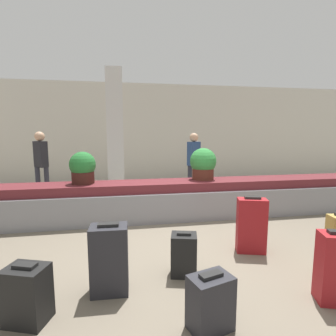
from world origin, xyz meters
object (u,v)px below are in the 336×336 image
(suitcase_0, at_px, (251,225))
(potted_plant_0, at_px, (83,168))
(traveler_0, at_px, (194,159))
(suitcase_6, at_px, (184,254))
(potted_plant_1, at_px, (203,164))
(traveler_1, at_px, (41,159))
(suitcase_2, at_px, (109,259))
(suitcase_5, at_px, (210,303))
(suitcase_3, at_px, (27,294))
(pillar, at_px, (115,132))
(suitcase_4, at_px, (334,268))

(suitcase_0, distance_m, potted_plant_0, 2.99)
(traveler_0, bearing_deg, suitcase_6, 40.24)
(potted_plant_1, xyz_separation_m, traveler_1, (-3.45, 1.79, -0.03))
(suitcase_2, relative_size, suitcase_5, 1.48)
(suitcase_6, bearing_deg, suitcase_3, -147.11)
(pillar, xyz_separation_m, suitcase_3, (-0.66, -4.74, -1.35))
(suitcase_3, xyz_separation_m, suitcase_5, (1.49, -0.35, -0.02))
(potted_plant_0, bearing_deg, traveler_1, 123.51)
(pillar, relative_size, traveler_1, 1.98)
(suitcase_2, distance_m, suitcase_3, 0.74)
(suitcase_3, xyz_separation_m, suitcase_4, (2.74, -0.22, 0.09))
(potted_plant_1, relative_size, traveler_1, 0.38)
(suitcase_2, xyz_separation_m, suitcase_5, (0.82, -0.66, -0.12))
(suitcase_2, height_order, suitcase_6, suitcase_2)
(suitcase_4, relative_size, suitcase_6, 1.41)
(suitcase_0, height_order, suitcase_6, suitcase_0)
(suitcase_0, distance_m, suitcase_4, 1.14)
(suitcase_6, bearing_deg, traveler_1, 137.20)
(suitcase_2, distance_m, traveler_0, 4.42)
(suitcase_0, bearing_deg, pillar, 131.35)
(potted_plant_0, relative_size, traveler_0, 0.36)
(traveler_0, height_order, traveler_1, traveler_1)
(suitcase_3, bearing_deg, potted_plant_1, 67.26)
(traveler_0, distance_m, traveler_1, 3.71)
(pillar, height_order, suitcase_0, pillar)
(traveler_0, bearing_deg, potted_plant_0, 0.34)
(suitcase_4, relative_size, traveler_1, 0.44)
(suitcase_3, distance_m, suitcase_6, 1.55)
(suitcase_6, height_order, traveler_1, traveler_1)
(suitcase_2, height_order, suitcase_3, suitcase_2)
(traveler_0, bearing_deg, suitcase_5, 43.47)
(pillar, relative_size, suitcase_0, 4.21)
(suitcase_5, xyz_separation_m, traveler_0, (1.13, 4.58, 0.71))
(suitcase_3, height_order, traveler_0, traveler_0)
(suitcase_2, height_order, suitcase_4, suitcase_2)
(suitcase_6, distance_m, traveler_1, 4.75)
(suitcase_3, relative_size, potted_plant_0, 0.91)
(traveler_0, relative_size, traveler_1, 0.98)
(suitcase_3, bearing_deg, potted_plant_0, 106.47)
(suitcase_0, relative_size, suitcase_2, 1.06)
(suitcase_5, relative_size, traveler_0, 0.31)
(suitcase_5, height_order, potted_plant_0, potted_plant_0)
(suitcase_0, distance_m, traveler_1, 5.06)
(suitcase_3, bearing_deg, suitcase_6, 37.79)
(suitcase_5, xyz_separation_m, potted_plant_0, (-1.37, 2.96, 0.74))
(potted_plant_1, distance_m, traveler_0, 1.61)
(traveler_1, bearing_deg, suitcase_6, -15.18)
(suitcase_5, bearing_deg, traveler_0, 59.32)
(suitcase_3, relative_size, traveler_0, 0.33)
(potted_plant_1, bearing_deg, potted_plant_0, -179.18)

